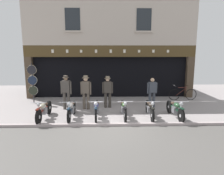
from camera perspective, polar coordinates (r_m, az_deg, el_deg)
ground at (r=7.32m, az=0.67°, el=-13.94°), size 22.63×22.00×0.18m
shop_facade at (r=14.71m, az=-0.59°, el=5.50°), size 10.93×4.42×6.52m
motorcycle_far_left at (r=9.41m, az=-18.61°, el=-5.96°), size 0.62×2.05×0.91m
motorcycle_left at (r=9.18m, az=-11.33°, el=-6.05°), size 0.62×1.96×0.91m
motorcycle_center_left at (r=9.11m, az=-4.39°, el=-5.97°), size 0.62×2.01×0.91m
motorcycle_center at (r=9.12m, az=3.32°, el=-5.97°), size 0.62×1.97×0.91m
motorcycle_center_right at (r=9.31m, az=10.59°, el=-5.81°), size 0.62×2.05×0.90m
motorcycle_right at (r=9.53m, az=17.33°, el=-5.74°), size 0.62×2.00×0.90m
salesman_left at (r=10.55m, az=-12.75°, el=-0.89°), size 0.56×0.32×1.75m
shopkeeper_center at (r=10.41m, az=-7.35°, el=-0.86°), size 0.55×0.36×1.74m
salesman_right at (r=10.61m, az=-1.24°, el=-0.84°), size 0.56×0.33×1.67m
assistant_far_right at (r=10.88m, az=11.20°, el=-1.04°), size 0.55×0.29×1.58m
tyre_sign_pole at (r=12.50m, az=-21.45°, el=1.82°), size 0.54×0.07×2.29m
advert_board_near at (r=13.47m, az=11.58°, el=4.75°), size 0.84×0.03×1.01m
advert_board_far at (r=13.71m, az=15.27°, el=4.53°), size 0.69×0.03×1.05m
leaning_bicycle at (r=13.14m, az=19.27°, el=-1.73°), size 1.73×0.50×0.93m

